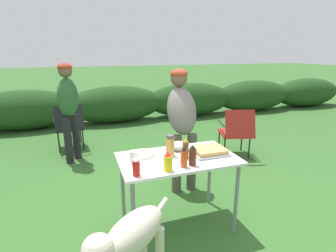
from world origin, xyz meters
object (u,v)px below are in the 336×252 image
(folding_table, at_px, (178,165))
(mixing_bowl, at_px, (179,146))
(hot_sauce_bottle, at_px, (184,157))
(spice_jar, at_px, (170,146))
(dog, at_px, (130,243))
(ketchup_bottle, at_px, (136,166))
(standing_person_in_navy_coat, at_px, (68,103))
(plate_stack, at_px, (142,154))
(bbq_sauce_bottle, at_px, (193,155))
(camp_chair_green_behind_table, at_px, (69,124))
(beer_bottle, at_px, (186,148))
(food_tray, at_px, (209,151))
(paper_cup_stack, at_px, (134,157))
(standing_person_in_olive_jacket, at_px, (182,117))
(camp_chair_near_hedge, at_px, (236,130))
(mustard_bottle, at_px, (168,162))

(folding_table, bearing_deg, mixing_bowl, 66.14)
(folding_table, bearing_deg, hot_sauce_bottle, -97.10)
(spice_jar, distance_m, hot_sauce_bottle, 0.28)
(dog, bearing_deg, ketchup_bottle, -55.79)
(mixing_bowl, xyz_separation_m, standing_person_in_navy_coat, (-1.07, 1.89, 0.16))
(plate_stack, xyz_separation_m, bbq_sauce_bottle, (0.36, -0.35, 0.08))
(plate_stack, relative_size, camp_chair_green_behind_table, 0.28)
(hot_sauce_bottle, bearing_deg, spice_jar, 96.04)
(ketchup_bottle, distance_m, beer_bottle, 0.55)
(hot_sauce_bottle, bearing_deg, food_tray, 30.28)
(hot_sauce_bottle, bearing_deg, dog, -137.11)
(plate_stack, distance_m, standing_person_in_navy_coat, 2.05)
(paper_cup_stack, distance_m, hot_sauce_bottle, 0.44)
(folding_table, distance_m, beer_bottle, 0.19)
(mixing_bowl, height_order, hot_sauce_bottle, hot_sauce_bottle)
(paper_cup_stack, height_order, hot_sauce_bottle, hot_sauce_bottle)
(bbq_sauce_bottle, bearing_deg, camp_chair_green_behind_table, 111.34)
(mixing_bowl, height_order, standing_person_in_olive_jacket, standing_person_in_olive_jacket)
(ketchup_bottle, distance_m, standing_person_in_olive_jacket, 1.25)
(paper_cup_stack, relative_size, bbq_sauce_bottle, 0.62)
(standing_person_in_navy_coat, bearing_deg, camp_chair_near_hedge, -70.20)
(mixing_bowl, distance_m, standing_person_in_olive_jacket, 0.62)
(food_tray, bearing_deg, standing_person_in_navy_coat, 122.08)
(spice_jar, xyz_separation_m, dog, (-0.55, -0.81, -0.30))
(food_tray, distance_m, plate_stack, 0.64)
(spice_jar, height_order, dog, spice_jar)
(bbq_sauce_bottle, xyz_separation_m, camp_chair_near_hedge, (1.47, 1.54, -0.36))
(paper_cup_stack, distance_m, camp_chair_green_behind_table, 2.69)
(standing_person_in_olive_jacket, distance_m, standing_person_in_navy_coat, 1.88)
(bbq_sauce_bottle, height_order, camp_chair_green_behind_table, bbq_sauce_bottle)
(dog, bearing_deg, mixing_bowl, -75.04)
(spice_jar, bearing_deg, bbq_sauce_bottle, -67.11)
(food_tray, bearing_deg, ketchup_bottle, -163.10)
(plate_stack, height_order, mixing_bowl, mixing_bowl)
(food_tray, bearing_deg, standing_person_in_olive_jacket, 88.93)
(camp_chair_green_behind_table, bearing_deg, mustard_bottle, -78.31)
(dog, distance_m, camp_chair_green_behind_table, 3.37)
(folding_table, bearing_deg, dog, -129.04)
(food_tray, distance_m, bbq_sauce_bottle, 0.33)
(food_tray, bearing_deg, plate_stack, 165.79)
(mustard_bottle, bearing_deg, standing_person_in_olive_jacket, 62.25)
(mixing_bowl, bearing_deg, standing_person_in_olive_jacket, 65.57)
(mixing_bowl, relative_size, hot_sauce_bottle, 0.99)
(hot_sauce_bottle, xyz_separation_m, dog, (-0.58, -0.54, -0.29))
(food_tray, relative_size, paper_cup_stack, 2.82)
(camp_chair_near_hedge, bearing_deg, hot_sauce_bottle, -118.19)
(folding_table, height_order, ketchup_bottle, ketchup_bottle)
(mixing_bowl, distance_m, bbq_sauce_bottle, 0.39)
(hot_sauce_bottle, xyz_separation_m, standing_person_in_navy_coat, (-0.96, 2.28, 0.11))
(bbq_sauce_bottle, height_order, standing_person_in_olive_jacket, standing_person_in_olive_jacket)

